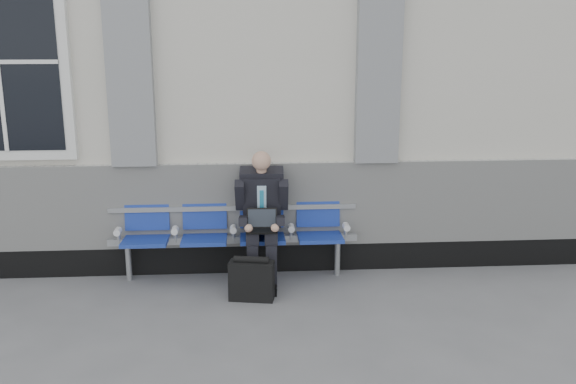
{
  "coord_description": "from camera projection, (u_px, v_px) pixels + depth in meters",
  "views": [
    {
      "loc": [
        2.72,
        -5.1,
        2.57
      ],
      "look_at": [
        3.14,
        0.9,
        1.03
      ],
      "focal_mm": 40.0,
      "sensor_mm": 36.0,
      "label": 1
    }
  ],
  "objects": [
    {
      "name": "station_building",
      "position": [
        28.0,
        56.0,
        8.19
      ],
      "size": [
        14.4,
        4.4,
        4.49
      ],
      "color": "beige",
      "rests_on": "ground"
    },
    {
      "name": "bench",
      "position": [
        233.0,
        227.0,
        6.7
      ],
      "size": [
        2.6,
        0.47,
        0.91
      ],
      "color": "#9EA0A3",
      "rests_on": "ground"
    },
    {
      "name": "businessman",
      "position": [
        262.0,
        212.0,
        6.55
      ],
      "size": [
        0.55,
        0.74,
        1.38
      ],
      "color": "black",
      "rests_on": "ground"
    },
    {
      "name": "briefcase",
      "position": [
        252.0,
        280.0,
        6.21
      ],
      "size": [
        0.46,
        0.26,
        0.44
      ],
      "color": "black",
      "rests_on": "ground"
    }
  ]
}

